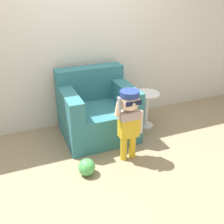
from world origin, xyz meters
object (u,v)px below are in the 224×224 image
(armchair, at_px, (97,111))
(person_child, at_px, (129,115))
(side_table, at_px, (146,106))
(toy_ball, at_px, (87,167))

(armchair, height_order, person_child, armchair)
(armchair, distance_m, side_table, 0.73)
(side_table, bearing_deg, person_child, -132.62)
(toy_ball, bearing_deg, side_table, 33.02)
(armchair, bearing_deg, toy_ball, -116.61)
(armchair, xyz_separation_m, side_table, (0.73, -0.06, -0.03))
(person_child, distance_m, side_table, 0.89)
(armchair, xyz_separation_m, toy_ball, (-0.40, -0.79, -0.25))
(armchair, height_order, toy_ball, armchair)
(armchair, bearing_deg, person_child, -77.31)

